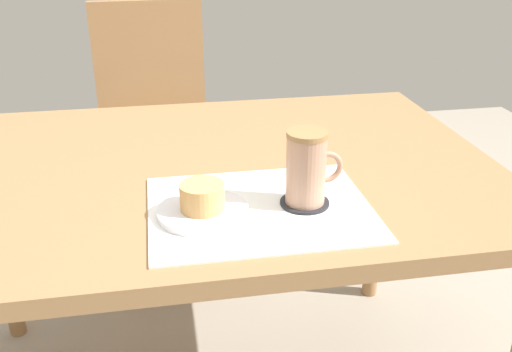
% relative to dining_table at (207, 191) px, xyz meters
% --- Properties ---
extents(dining_table, '(1.27, 0.88, 0.70)m').
position_rel_dining_table_xyz_m(dining_table, '(0.00, 0.00, 0.00)').
color(dining_table, '#997047').
rests_on(dining_table, ground_plane).
extents(wooden_chair, '(0.43, 0.43, 0.93)m').
position_rel_dining_table_xyz_m(wooden_chair, '(-0.11, 0.78, -0.12)').
color(wooden_chair, '#997047').
rests_on(wooden_chair, ground_plane).
extents(placemat, '(0.41, 0.33, 0.00)m').
position_rel_dining_table_xyz_m(placemat, '(0.08, -0.23, 0.07)').
color(placemat, white).
rests_on(placemat, dining_table).
extents(pastry_plate, '(0.17, 0.17, 0.01)m').
position_rel_dining_table_xyz_m(pastry_plate, '(-0.03, -0.24, 0.08)').
color(pastry_plate, white).
rests_on(pastry_plate, placemat).
extents(pastry, '(0.08, 0.08, 0.05)m').
position_rel_dining_table_xyz_m(pastry, '(-0.03, -0.24, 0.11)').
color(pastry, '#E0A860').
rests_on(pastry, pastry_plate).
extents(coffee_coaster, '(0.09, 0.09, 0.00)m').
position_rel_dining_table_xyz_m(coffee_coaster, '(0.16, -0.23, 0.07)').
color(coffee_coaster, '#232328').
rests_on(coffee_coaster, placemat).
extents(coffee_mug, '(0.11, 0.08, 0.14)m').
position_rel_dining_table_xyz_m(coffee_mug, '(0.17, -0.23, 0.15)').
color(coffee_mug, tan).
rests_on(coffee_mug, coffee_coaster).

